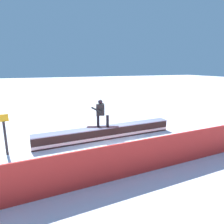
% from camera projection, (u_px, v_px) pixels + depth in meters
% --- Properties ---
extents(ground_plane, '(120.00, 120.00, 0.00)m').
position_uv_depth(ground_plane, '(106.00, 138.00, 10.06)').
color(ground_plane, white).
extents(grind_box, '(7.21, 0.93, 0.62)m').
position_uv_depth(grind_box, '(106.00, 133.00, 10.00)').
color(grind_box, black).
rests_on(grind_box, ground_plane).
extents(snowboarder, '(1.59, 0.82, 1.39)m').
position_uv_depth(snowboarder, '(101.00, 113.00, 9.67)').
color(snowboarder, black).
rests_on(snowboarder, grind_box).
extents(safety_fence, '(13.81, 0.71, 1.22)m').
position_uv_depth(safety_fence, '(143.00, 156.00, 6.64)').
color(safety_fence, red).
rests_on(safety_fence, ground_plane).
extents(trail_marker, '(0.40, 0.10, 1.72)m').
position_uv_depth(trail_marker, '(5.00, 133.00, 7.99)').
color(trail_marker, '#262628').
rests_on(trail_marker, ground_plane).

